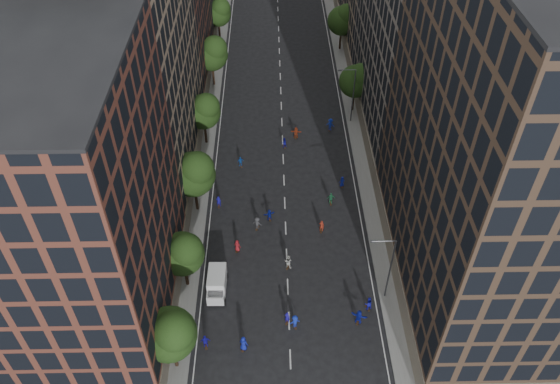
# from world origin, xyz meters

# --- Properties ---
(ground) EXTENTS (240.00, 240.00, 0.00)m
(ground) POSITION_xyz_m (0.00, 40.00, 0.00)
(ground) COLOR black
(ground) RESTS_ON ground
(sidewalk_left) EXTENTS (4.00, 105.00, 0.15)m
(sidewalk_left) POSITION_xyz_m (-12.00, 47.50, 0.07)
(sidewalk_left) COLOR slate
(sidewalk_left) RESTS_ON ground
(sidewalk_right) EXTENTS (4.00, 105.00, 0.15)m
(sidewalk_right) POSITION_xyz_m (12.00, 47.50, 0.07)
(sidewalk_right) COLOR slate
(sidewalk_right) RESTS_ON ground
(bldg_left_a) EXTENTS (14.00, 22.00, 30.00)m
(bldg_left_a) POSITION_xyz_m (-19.00, 11.00, 15.00)
(bldg_left_a) COLOR brown
(bldg_left_a) RESTS_ON ground
(bldg_left_b) EXTENTS (14.00, 26.00, 34.00)m
(bldg_left_b) POSITION_xyz_m (-19.00, 35.00, 17.00)
(bldg_left_b) COLOR #8C745C
(bldg_left_b) RESTS_ON ground
(bldg_right_a) EXTENTS (14.00, 30.00, 36.00)m
(bldg_right_a) POSITION_xyz_m (19.00, 15.00, 18.00)
(bldg_right_a) COLOR #433023
(bldg_right_a) RESTS_ON ground
(bldg_right_b) EXTENTS (14.00, 28.00, 33.00)m
(bldg_right_b) POSITION_xyz_m (19.00, 44.00, 16.50)
(bldg_right_b) COLOR #695F56
(bldg_right_b) RESTS_ON ground
(tree_left_0) EXTENTS (5.20, 5.20, 8.83)m
(tree_left_0) POSITION_xyz_m (-11.01, 3.85, 5.96)
(tree_left_0) COLOR black
(tree_left_0) RESTS_ON ground
(tree_left_1) EXTENTS (4.80, 4.80, 8.21)m
(tree_left_1) POSITION_xyz_m (-11.02, 13.86, 5.55)
(tree_left_1) COLOR black
(tree_left_1) RESTS_ON ground
(tree_left_2) EXTENTS (5.60, 5.60, 9.45)m
(tree_left_2) POSITION_xyz_m (-10.99, 25.83, 6.36)
(tree_left_2) COLOR black
(tree_left_2) RESTS_ON ground
(tree_left_3) EXTENTS (5.00, 5.00, 8.58)m
(tree_left_3) POSITION_xyz_m (-11.02, 39.85, 5.82)
(tree_left_3) COLOR black
(tree_left_3) RESTS_ON ground
(tree_left_4) EXTENTS (5.40, 5.40, 9.08)m
(tree_left_4) POSITION_xyz_m (-11.00, 55.84, 6.10)
(tree_left_4) COLOR black
(tree_left_4) RESTS_ON ground
(tree_left_5) EXTENTS (4.80, 4.80, 8.33)m
(tree_left_5) POSITION_xyz_m (-11.02, 71.86, 5.68)
(tree_left_5) COLOR black
(tree_left_5) RESTS_ON ground
(tree_right_a) EXTENTS (5.00, 5.00, 8.39)m
(tree_right_a) POSITION_xyz_m (11.38, 47.85, 5.63)
(tree_right_a) COLOR black
(tree_right_a) RESTS_ON ground
(tree_right_b) EXTENTS (5.20, 5.20, 8.83)m
(tree_right_b) POSITION_xyz_m (11.39, 67.85, 5.96)
(tree_right_b) COLOR black
(tree_right_b) RESTS_ON ground
(streetlamp_near) EXTENTS (2.64, 0.22, 9.06)m
(streetlamp_near) POSITION_xyz_m (10.37, 12.00, 5.17)
(streetlamp_near) COLOR #595B60
(streetlamp_near) RESTS_ON ground
(streetlamp_far) EXTENTS (2.64, 0.22, 9.06)m
(streetlamp_far) POSITION_xyz_m (10.37, 45.00, 5.17)
(streetlamp_far) COLOR #595B60
(streetlamp_far) RESTS_ON ground
(cargo_van) EXTENTS (2.15, 4.45, 2.35)m
(cargo_van) POSITION_xyz_m (-7.80, 13.11, 1.24)
(cargo_van) COLOR white
(cargo_van) RESTS_ON ground
(skater_0) EXTENTS (1.08, 0.92, 1.89)m
(skater_0) POSITION_xyz_m (-4.66, 5.77, 0.94)
(skater_0) COLOR #121D98
(skater_0) RESTS_ON ground
(skater_1) EXTENTS (0.68, 0.54, 1.63)m
(skater_1) POSITION_xyz_m (-0.21, 8.84, 0.81)
(skater_1) COLOR #1C139E
(skater_1) RESTS_ON ground
(skater_2) EXTENTS (1.03, 0.91, 1.76)m
(skater_2) POSITION_xyz_m (8.50, 10.40, 0.88)
(skater_2) COLOR #1516B0
(skater_2) RESTS_ON ground
(skater_3) EXTENTS (1.24, 0.93, 1.71)m
(skater_3) POSITION_xyz_m (0.58, 8.28, 0.86)
(skater_3) COLOR #162DB9
(skater_3) RESTS_ON ground
(skater_4) EXTENTS (1.07, 0.55, 1.75)m
(skater_4) POSITION_xyz_m (-8.50, 6.11, 0.88)
(skater_4) COLOR #1D15B1
(skater_4) RESTS_ON ground
(skater_5) EXTENTS (1.81, 1.17, 1.87)m
(skater_5) POSITION_xyz_m (7.26, 8.69, 0.93)
(skater_5) COLOR #141FA4
(skater_5) RESTS_ON ground
(skater_6) EXTENTS (0.93, 0.79, 1.62)m
(skater_6) POSITION_xyz_m (-5.81, 18.94, 0.81)
(skater_6) COLOR maroon
(skater_6) RESTS_ON ground
(skater_7) EXTENTS (0.70, 0.54, 1.72)m
(skater_7) POSITION_xyz_m (4.36, 21.92, 0.86)
(skater_7) COLOR maroon
(skater_7) RESTS_ON ground
(skater_8) EXTENTS (1.13, 1.01, 1.91)m
(skater_8) POSITION_xyz_m (0.12, 16.28, 0.96)
(skater_8) COLOR #ADADA9
(skater_8) RESTS_ON ground
(skater_9) EXTENTS (1.32, 1.05, 1.79)m
(skater_9) POSITION_xyz_m (-3.50, 22.50, 0.89)
(skater_9) COLOR #3C3D41
(skater_9) RESTS_ON ground
(skater_10) EXTENTS (1.03, 0.45, 1.74)m
(skater_10) POSITION_xyz_m (5.94, 26.76, 0.87)
(skater_10) COLOR #206B3F
(skater_10) RESTS_ON ground
(skater_11) EXTENTS (1.51, 0.90, 1.55)m
(skater_11) POSITION_xyz_m (-2.00, 24.05, 0.77)
(skater_11) COLOR navy
(skater_11) RESTS_ON ground
(skater_12) EXTENTS (0.83, 0.62, 1.54)m
(skater_12) POSITION_xyz_m (7.72, 30.11, 0.77)
(skater_12) COLOR #131D9A
(skater_12) RESTS_ON ground
(skater_13) EXTENTS (0.62, 0.43, 1.65)m
(skater_13) POSITION_xyz_m (-8.50, 26.54, 0.83)
(skater_13) COLOR #18139D
(skater_13) RESTS_ON ground
(skater_14) EXTENTS (0.91, 0.81, 1.57)m
(skater_14) POSITION_xyz_m (0.19, 38.76, 0.78)
(skater_14) COLOR #15139D
(skater_14) RESTS_ON ground
(skater_15) EXTENTS (1.44, 1.18, 1.95)m
(skater_15) POSITION_xyz_m (7.24, 42.82, 0.97)
(skater_15) COLOR #152BAB
(skater_15) RESTS_ON ground
(skater_16) EXTENTS (0.98, 0.66, 1.55)m
(skater_16) POSITION_xyz_m (-5.98, 34.54, 0.78)
(skater_16) COLOR blue
(skater_16) RESTS_ON ground
(skater_17) EXTENTS (1.72, 0.75, 1.79)m
(skater_17) POSITION_xyz_m (1.99, 40.97, 0.89)
(skater_17) COLOR #9F371A
(skater_17) RESTS_ON ground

